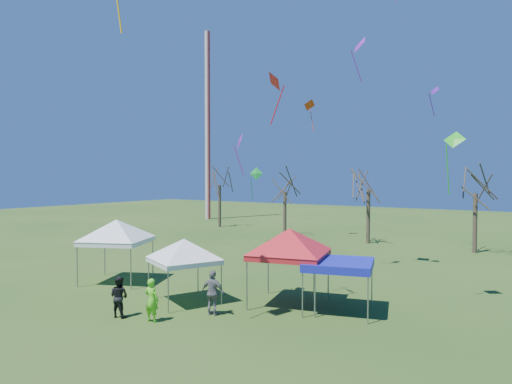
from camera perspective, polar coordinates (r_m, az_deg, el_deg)
ground at (r=18.41m, az=-5.69°, el=-16.30°), size 140.00×140.00×0.00m
radio_mast at (r=61.89m, az=-6.07°, el=8.23°), size 0.70×0.70×25.00m
tree_0 at (r=51.89m, az=-4.58°, el=2.78°), size 3.83×3.83×8.44m
tree_1 at (r=43.99m, az=3.63°, el=2.02°), size 3.42×3.42×7.54m
tree_2 at (r=40.24m, az=13.90°, el=2.67°), size 3.71×3.71×8.18m
tree_3 at (r=37.94m, az=25.79°, el=2.26°), size 3.59×3.59×7.91m
tent_white_west at (r=25.99m, az=-17.05°, el=-3.83°), size 4.18×4.18×3.94m
tent_white_mid at (r=21.21m, az=-8.98°, el=-6.33°), size 3.58×3.58×3.36m
tent_red at (r=20.54m, az=4.20°, el=-5.21°), size 4.37×4.37×3.96m
tent_blue at (r=19.90m, az=10.31°, el=-8.94°), size 3.43×3.43×2.19m
person_grey at (r=19.45m, az=-5.40°, el=-12.43°), size 1.14×0.60×1.87m
person_green at (r=19.01m, az=-12.90°, el=-13.03°), size 0.68×0.49×1.73m
person_dark at (r=19.95m, az=-16.76°, el=-12.41°), size 0.93×0.78×1.68m
kite_17 at (r=22.13m, az=23.52°, el=5.91°), size 1.01×0.71×2.90m
kite_19 at (r=34.66m, az=21.41°, el=11.66°), size 0.93×0.85×2.06m
kite_2 at (r=43.02m, az=6.68°, el=10.75°), size 1.32×1.50×3.05m
kite_11 at (r=29.12m, az=12.77°, el=17.53°), size 1.45×1.43×2.70m
kite_27 at (r=20.15m, az=2.41°, el=13.62°), size 1.12×1.08×2.37m
kite_1 at (r=20.98m, az=-2.10°, el=6.32°), size 0.85×0.89×2.00m
kite_13 at (r=38.93m, az=0.01°, el=2.27°), size 1.13×0.88×2.90m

